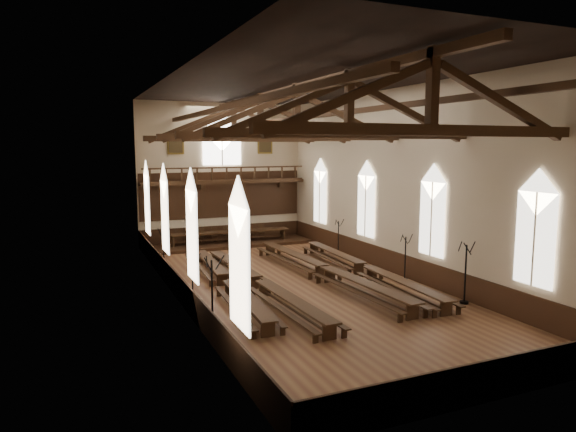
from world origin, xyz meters
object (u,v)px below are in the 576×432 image
refectory_row_a (227,280)px  high_table (230,233)px  candelabrum_left_far (164,257)px  candelabrum_left_near (212,308)px  dais (230,244)px  candelabrum_left_mid (193,290)px  candelabrum_right_far (338,244)px  refectory_row_d (365,268)px  candelabrum_right_near (465,285)px  candelabrum_right_mid (405,266)px  refectory_row_b (259,282)px  refectory_row_c (325,270)px

refectory_row_a → high_table: 11.54m
candelabrum_left_far → candelabrum_left_near: bearing=-90.0°
dais → candelabrum_left_far: (-5.59, -5.62, 0.63)m
high_table → candelabrum_left_mid: (-5.59, -12.71, -0.19)m
high_table → candelabrum_right_far: candelabrum_right_far is taller
refectory_row_d → high_table: (-3.94, 11.53, 0.37)m
candelabrum_right_near → candelabrum_right_far: bearing=90.0°
refectory_row_a → dais: refectory_row_a is taller
refectory_row_a → candelabrum_left_near: size_ratio=4.79×
candelabrum_left_far → candelabrum_right_mid: (11.10, -7.21, 0.00)m
refectory_row_b → candelabrum_right_mid: 7.80m
refectory_row_c → candelabrum_left_mid: size_ratio=6.32×
candelabrum_left_mid → candelabrum_right_near: candelabrum_right_near is taller
refectory_row_b → candelabrum_left_near: size_ratio=4.92×
high_table → candelabrum_right_near: (5.51, -17.20, -0.04)m
candelabrum_left_near → dais: bearing=70.7°
refectory_row_b → high_table: (2.23, 11.98, 0.37)m
candelabrum_left_near → candelabrum_right_far: size_ratio=1.25×
candelabrum_right_near → high_table: bearing=107.8°
refectory_row_a → refectory_row_b: (1.31, -1.00, 0.03)m
candelabrum_left_far → candelabrum_right_near: size_ratio=0.86×
high_table → candelabrum_left_near: size_ratio=3.01×
candelabrum_left_far → candelabrum_right_far: 11.10m
refectory_row_c → candelabrum_left_far: 9.15m
refectory_row_d → candelabrum_right_far: (1.57, 5.80, 0.17)m
candelabrum_right_near → dais: bearing=107.8°
refectory_row_d → candelabrum_left_mid: bearing=-172.9°
candelabrum_left_mid → high_table: bearing=66.3°
refectory_row_d → dais: (-3.94, 11.53, -0.42)m
refectory_row_a → refectory_row_c: bearing=-1.9°
refectory_row_a → candelabrum_left_mid: size_ratio=5.94×
refectory_row_c → dais: refectory_row_c is taller
candelabrum_left_near → candelabrum_right_near: candelabrum_left_near is taller
dais → refectory_row_b: bearing=-100.6°
refectory_row_c → candelabrum_left_near: size_ratio=5.10×
refectory_row_b → refectory_row_c: size_ratio=0.96×
refectory_row_b → dais: 12.19m
candelabrum_right_mid → candelabrum_left_far: bearing=147.0°
candelabrum_left_mid → candelabrum_left_near: bearing=-90.0°
refectory_row_d → candelabrum_right_mid: candelabrum_right_mid is taller
candelabrum_right_mid → refectory_row_a: bearing=168.4°
refectory_row_b → candelabrum_right_near: bearing=-34.0°
candelabrum_left_near → high_table: bearing=70.7°
candelabrum_right_far → candelabrum_left_near: bearing=-137.3°
refectory_row_c → candelabrum_right_far: candelabrum_right_far is taller
candelabrum_left_mid → refectory_row_d: bearing=7.1°
candelabrum_left_far → refectory_row_b: bearing=-62.2°
refectory_row_d → candelabrum_right_near: (1.57, -5.67, 0.33)m
refectory_row_a → refectory_row_b: size_ratio=0.97×
high_table → candelabrum_left_far: candelabrum_left_far is taller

